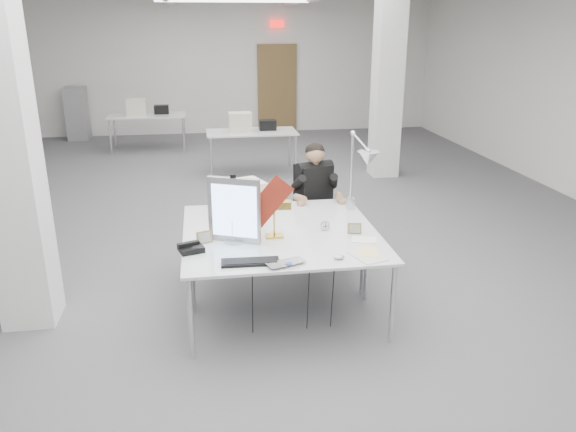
% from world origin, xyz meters
% --- Properties ---
extents(room_shell, '(10.04, 14.04, 3.24)m').
position_xyz_m(room_shell, '(0.04, 0.13, 1.69)').
color(room_shell, '#4F4F51').
rests_on(room_shell, ground).
extents(desk_main, '(1.80, 0.90, 0.02)m').
position_xyz_m(desk_main, '(0.00, -2.50, 0.74)').
color(desk_main, silver).
rests_on(desk_main, room_shell).
extents(desk_second, '(1.80, 0.90, 0.02)m').
position_xyz_m(desk_second, '(0.00, -1.60, 0.74)').
color(desk_second, silver).
rests_on(desk_second, room_shell).
extents(bg_desk_a, '(1.60, 0.80, 0.02)m').
position_xyz_m(bg_desk_a, '(0.20, 3.00, 0.74)').
color(bg_desk_a, silver).
rests_on(bg_desk_a, room_shell).
extents(bg_desk_b, '(1.60, 0.80, 0.02)m').
position_xyz_m(bg_desk_b, '(-1.80, 5.20, 0.74)').
color(bg_desk_b, silver).
rests_on(bg_desk_b, room_shell).
extents(filing_cabinet, '(0.45, 0.55, 1.20)m').
position_xyz_m(filing_cabinet, '(-3.50, 6.65, 0.60)').
color(filing_cabinet, gray).
rests_on(filing_cabinet, room_shell).
extents(office_chair, '(0.70, 0.70, 1.14)m').
position_xyz_m(office_chair, '(0.56, -0.87, 0.57)').
color(office_chair, black).
rests_on(office_chair, room_shell).
extents(seated_person, '(0.58, 0.65, 0.81)m').
position_xyz_m(seated_person, '(0.56, -0.92, 0.90)').
color(seated_person, black).
rests_on(seated_person, office_chair).
extents(monitor, '(0.45, 0.23, 0.59)m').
position_xyz_m(monitor, '(-0.43, -2.25, 1.05)').
color(monitor, '#A2A2A7').
rests_on(monitor, desk_main).
extents(pennant, '(0.48, 0.03, 0.52)m').
position_xyz_m(pennant, '(-0.15, -2.28, 1.11)').
color(pennant, maroon).
rests_on(pennant, monitor).
extents(keyboard, '(0.48, 0.18, 0.02)m').
position_xyz_m(keyboard, '(-0.34, -2.75, 0.77)').
color(keyboard, black).
rests_on(keyboard, desk_main).
extents(laptop, '(0.37, 0.31, 0.03)m').
position_xyz_m(laptop, '(-0.04, -2.87, 0.77)').
color(laptop, '#A5A6AA').
rests_on(laptop, desk_main).
extents(mouse, '(0.11, 0.09, 0.04)m').
position_xyz_m(mouse, '(0.39, -2.78, 0.77)').
color(mouse, '#B7B7BC').
rests_on(mouse, desk_main).
extents(bankers_lamp, '(0.30, 0.14, 0.33)m').
position_xyz_m(bankers_lamp, '(-0.07, -2.19, 0.92)').
color(bankers_lamp, '#BA8C3A').
rests_on(bankers_lamp, desk_main).
extents(desk_phone, '(0.24, 0.23, 0.05)m').
position_xyz_m(desk_phone, '(-0.82, -2.42, 0.78)').
color(desk_phone, black).
rests_on(desk_phone, desk_main).
extents(picture_frame_left, '(0.14, 0.08, 0.11)m').
position_xyz_m(picture_frame_left, '(-0.71, -2.25, 0.81)').
color(picture_frame_left, '#A56E47').
rests_on(picture_frame_left, desk_main).
extents(picture_frame_right, '(0.13, 0.05, 0.10)m').
position_xyz_m(picture_frame_right, '(0.67, -2.22, 0.81)').
color(picture_frame_right, olive).
rests_on(picture_frame_right, desk_main).
extents(desk_clock, '(0.10, 0.04, 0.09)m').
position_xyz_m(desk_clock, '(0.42, -2.09, 0.81)').
color(desk_clock, '#B8B7BD').
rests_on(desk_clock, desk_main).
extents(paper_stack_a, '(0.31, 0.37, 0.01)m').
position_xyz_m(paper_stack_a, '(0.64, -2.75, 0.76)').
color(paper_stack_a, silver).
rests_on(paper_stack_a, desk_main).
extents(paper_stack_b, '(0.21, 0.26, 0.01)m').
position_xyz_m(paper_stack_b, '(0.67, -2.67, 0.76)').
color(paper_stack_b, '#EADD8C').
rests_on(paper_stack_b, desk_main).
extents(paper_stack_c, '(0.26, 0.21, 0.01)m').
position_xyz_m(paper_stack_c, '(0.72, -2.39, 0.76)').
color(paper_stack_c, white).
rests_on(paper_stack_c, desk_main).
extents(beige_monitor, '(0.46, 0.44, 0.34)m').
position_xyz_m(beige_monitor, '(-0.28, -1.49, 0.92)').
color(beige_monitor, beige).
rests_on(beige_monitor, desk_second).
extents(architect_lamp, '(0.31, 0.68, 0.84)m').
position_xyz_m(architect_lamp, '(0.82, -1.76, 1.17)').
color(architect_lamp, silver).
rests_on(architect_lamp, desk_second).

